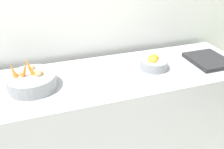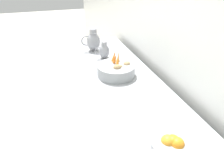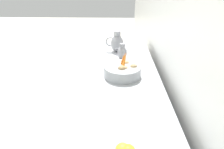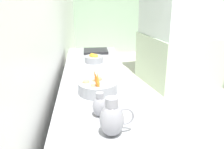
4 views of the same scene
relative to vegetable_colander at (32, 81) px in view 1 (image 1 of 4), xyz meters
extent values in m
cube|color=#9EA0A5|center=(0.00, 0.33, -0.52)|extent=(0.69, 2.78, 0.94)
cylinder|color=gray|center=(0.00, 0.00, 0.00)|extent=(0.34, 0.34, 0.10)
torus|color=gray|center=(0.00, 0.00, -0.05)|extent=(0.20, 0.20, 0.01)
cone|color=orange|center=(0.00, -0.03, 0.09)|extent=(0.05, 0.09, 0.14)
cone|color=orange|center=(-0.01, 0.00, 0.09)|extent=(0.08, 0.09, 0.16)
cone|color=orange|center=(-0.01, -0.10, 0.08)|extent=(0.08, 0.07, 0.12)
ellipsoid|color=tan|center=(-0.10, 0.01, 0.05)|extent=(0.06, 0.05, 0.05)
ellipsoid|color=#9E7F56|center=(0.01, 0.06, 0.05)|extent=(0.07, 0.06, 0.06)
ellipsoid|color=tan|center=(-0.02, 0.03, 0.04)|extent=(0.05, 0.04, 0.04)
ellipsoid|color=tan|center=(-0.04, -0.08, 0.04)|extent=(0.05, 0.04, 0.04)
cylinder|color=gray|center=(0.00, 0.94, -0.02)|extent=(0.22, 0.22, 0.08)
sphere|color=orange|center=(0.02, 0.92, 0.02)|extent=(0.07, 0.07, 0.07)
sphere|color=orange|center=(-0.02, 0.95, 0.02)|extent=(0.08, 0.08, 0.08)
sphere|color=orange|center=(0.00, 0.93, 0.02)|extent=(0.08, 0.08, 0.08)
cube|color=#232326|center=(0.05, 1.43, -0.04)|extent=(0.34, 0.30, 0.04)
camera|label=1|loc=(1.46, 0.11, 0.82)|focal=36.64mm
camera|label=2|loc=(0.55, 1.63, 0.86)|focal=34.66mm
camera|label=3|loc=(0.05, 1.56, 0.76)|focal=30.29mm
camera|label=4|loc=(-0.08, -1.92, 0.80)|focal=38.50mm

